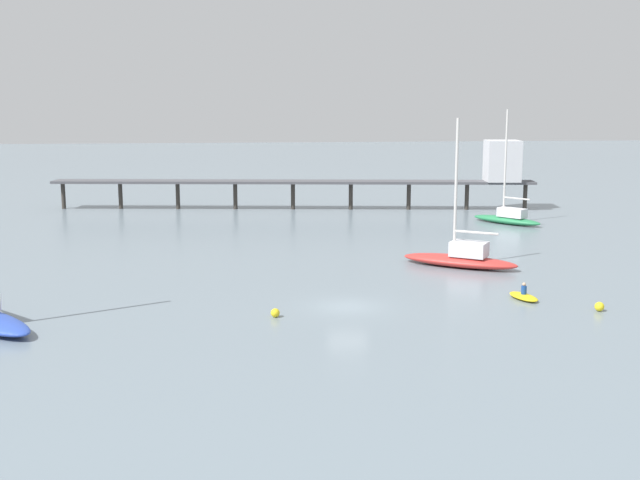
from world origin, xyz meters
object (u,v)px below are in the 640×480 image
object	(u,v)px
sailboat_green	(508,216)
mooring_buoy_far	(275,313)
pier	(409,171)
sailboat_red	(461,257)
mooring_buoy_inner	(599,307)
dinghy_yellow	(524,296)

from	to	relation	value
sailboat_green	mooring_buoy_far	xyz separation A→B (m)	(-26.78, -34.18, -0.52)
mooring_buoy_far	pier	bearing A→B (deg)	68.13
sailboat_red	mooring_buoy_far	bearing A→B (deg)	-139.67
pier	mooring_buoy_far	size ratio (longest dim) A/B	105.63
sailboat_green	mooring_buoy_inner	bearing A→B (deg)	-100.40
mooring_buoy_far	mooring_buoy_inner	distance (m)	20.37
sailboat_red	dinghy_yellow	xyz separation A→B (m)	(1.18, -10.58, -0.58)
sailboat_green	dinghy_yellow	world-z (taller)	sailboat_green
mooring_buoy_far	mooring_buoy_inner	size ratio (longest dim) A/B	0.92
pier	mooring_buoy_inner	bearing A→B (deg)	-87.91
sailboat_red	mooring_buoy_far	world-z (taller)	sailboat_red
pier	mooring_buoy_inner	world-z (taller)	pier
sailboat_green	pier	bearing A→B (deg)	123.67
dinghy_yellow	mooring_buoy_far	world-z (taller)	dinghy_yellow
sailboat_red	mooring_buoy_inner	distance (m)	14.85
dinghy_yellow	pier	bearing A→B (deg)	87.50
pier	sailboat_red	size ratio (longest dim) A/B	4.95
dinghy_yellow	mooring_buoy_inner	world-z (taller)	dinghy_yellow
pier	sailboat_red	world-z (taller)	sailboat_red
dinghy_yellow	sailboat_red	bearing A→B (deg)	96.37
sailboat_red	mooring_buoy_far	distance (m)	20.39
pier	sailboat_red	bearing A→B (deg)	-95.32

